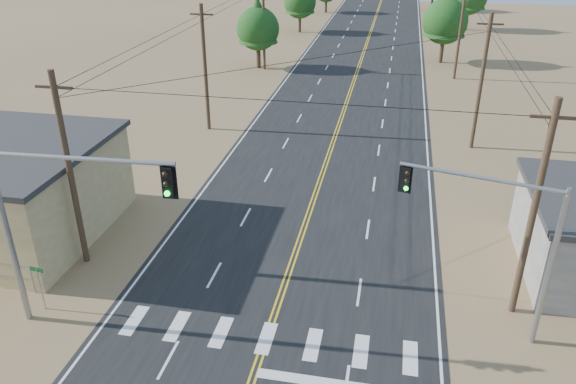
# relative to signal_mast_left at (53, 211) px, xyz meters

# --- Properties ---
(road) EXTENTS (15.00, 200.00, 0.02)m
(road) POSITION_rel_signal_mast_left_xyz_m (8.44, 22.62, -5.59)
(road) COLOR black
(road) RESTS_ON ground
(utility_pole_left_near) EXTENTS (1.80, 0.30, 10.00)m
(utility_pole_left_near) POSITION_rel_signal_mast_left_xyz_m (-2.06, 4.62, -0.48)
(utility_pole_left_near) COLOR #4C3826
(utility_pole_left_near) RESTS_ON ground
(utility_pole_left_mid) EXTENTS (1.80, 0.30, 10.00)m
(utility_pole_left_mid) POSITION_rel_signal_mast_left_xyz_m (-2.06, 24.62, -0.48)
(utility_pole_left_mid) COLOR #4C3826
(utility_pole_left_mid) RESTS_ON ground
(utility_pole_left_far) EXTENTS (1.80, 0.30, 10.00)m
(utility_pole_left_far) POSITION_rel_signal_mast_left_xyz_m (-2.06, 44.62, -0.48)
(utility_pole_left_far) COLOR #4C3826
(utility_pole_left_far) RESTS_ON ground
(utility_pole_right_near) EXTENTS (1.80, 0.30, 10.00)m
(utility_pole_right_near) POSITION_rel_signal_mast_left_xyz_m (18.94, 4.62, -0.48)
(utility_pole_right_near) COLOR #4C3826
(utility_pole_right_near) RESTS_ON ground
(utility_pole_right_mid) EXTENTS (1.80, 0.30, 10.00)m
(utility_pole_right_mid) POSITION_rel_signal_mast_left_xyz_m (18.94, 24.62, -0.48)
(utility_pole_right_mid) COLOR #4C3826
(utility_pole_right_mid) RESTS_ON ground
(utility_pole_right_far) EXTENTS (1.80, 0.30, 10.00)m
(utility_pole_right_far) POSITION_rel_signal_mast_left_xyz_m (18.94, 44.62, -0.48)
(utility_pole_right_far) COLOR #4C3826
(utility_pole_right_far) RESTS_ON ground
(signal_mast_left) EXTENTS (7.62, 0.67, 8.18)m
(signal_mast_left) POSITION_rel_signal_mast_left_xyz_m (0.00, 0.00, 0.00)
(signal_mast_left) COLOR gray
(signal_mast_left) RESTS_ON ground
(signal_mast_right) EXTENTS (6.23, 1.76, 7.21)m
(signal_mast_right) POSITION_rel_signal_mast_left_xyz_m (17.64, 3.06, -0.69)
(signal_mast_right) COLOR gray
(signal_mast_right) RESTS_ON ground
(street_sign) EXTENTS (0.67, 0.11, 2.26)m
(street_sign) POSITION_rel_signal_mast_left_xyz_m (-1.89, 0.62, -4.08)
(street_sign) COLOR gray
(street_sign) RESTS_ON ground
(tree_left_near) EXTENTS (4.79, 4.79, 7.99)m
(tree_left_near) POSITION_rel_signal_mast_left_xyz_m (-2.87, 45.13, -0.71)
(tree_left_near) COLOR #3F2D1E
(tree_left_near) RESTS_ON ground
(tree_right_near) EXTENTS (5.19, 5.19, 8.65)m
(tree_right_near) POSITION_rel_signal_mast_left_xyz_m (17.82, 51.74, -0.31)
(tree_right_near) COLOR #3F2D1E
(tree_right_near) RESTS_ON ground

